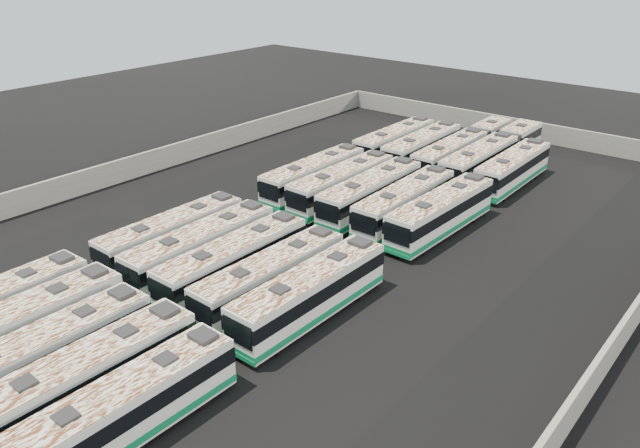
{
  "coord_description": "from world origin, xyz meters",
  "views": [
    {
      "loc": [
        27.71,
        -32.54,
        21.05
      ],
      "look_at": [
        0.69,
        0.25,
        1.6
      ],
      "focal_mm": 35.0,
      "sensor_mm": 36.0,
      "label": 1
    }
  ],
  "objects_px": {
    "bus_front_left": "(17,331)",
    "bus_front_far_right": "(123,411)",
    "bus_midfront_center": "(234,261)",
    "bus_back_far_right": "(513,169)",
    "bus_midback_right": "(405,203)",
    "bus_back_far_left": "(395,142)",
    "bus_midback_center": "(371,193)",
    "bus_midfront_left": "(202,247)",
    "bus_midback_far_right": "(441,213)",
    "bus_front_center": "(44,356)",
    "bus_midfront_far_left": "(173,235)",
    "bus_midfront_right": "(271,278)",
    "bus_midfront_far_right": "(310,293)",
    "bus_midback_left": "(342,184)",
    "bus_midback_far_left": "(314,176)",
    "bus_back_left": "(422,148)",
    "bus_back_center": "(464,148)",
    "bus_back_right": "(493,154)",
    "bus_front_right": "(83,380)"
  },
  "relations": [
    {
      "from": "bus_midback_left",
      "to": "bus_midback_right",
      "type": "relative_size",
      "value": 1.0
    },
    {
      "from": "bus_midfront_center",
      "to": "bus_back_far_right",
      "type": "height_order",
      "value": "bus_midfront_center"
    },
    {
      "from": "bus_midfront_right",
      "to": "bus_back_far_left",
      "type": "height_order",
      "value": "bus_back_far_left"
    },
    {
      "from": "bus_midback_center",
      "to": "bus_back_far_right",
      "type": "xyz_separation_m",
      "value": [
        6.58,
        13.42,
        -0.05
      ]
    },
    {
      "from": "bus_midback_far_left",
      "to": "bus_back_right",
      "type": "bearing_deg",
      "value": 58.98
    },
    {
      "from": "bus_midfront_left",
      "to": "bus_midback_center",
      "type": "height_order",
      "value": "bus_midback_center"
    },
    {
      "from": "bus_midfront_center",
      "to": "bus_midback_far_left",
      "type": "height_order",
      "value": "bus_midback_far_left"
    },
    {
      "from": "bus_front_center",
      "to": "bus_back_center",
      "type": "relative_size",
      "value": 0.65
    },
    {
      "from": "bus_front_far_right",
      "to": "bus_midfront_far_left",
      "type": "height_order",
      "value": "bus_midfront_far_left"
    },
    {
      "from": "bus_front_right",
      "to": "bus_back_left",
      "type": "distance_m",
      "value": 42.65
    },
    {
      "from": "bus_midfront_left",
      "to": "bus_back_right",
      "type": "xyz_separation_m",
      "value": [
        6.4,
        32.1,
        -0.01
      ]
    },
    {
      "from": "bus_front_center",
      "to": "bus_midback_far_right",
      "type": "distance_m",
      "value": 29.71
    },
    {
      "from": "bus_midfront_far_right",
      "to": "bus_back_far_left",
      "type": "bearing_deg",
      "value": 114.41
    },
    {
      "from": "bus_midback_left",
      "to": "bus_back_far_right",
      "type": "relative_size",
      "value": 1.02
    },
    {
      "from": "bus_midfront_right",
      "to": "bus_back_center",
      "type": "distance_m",
      "value": 32.15
    },
    {
      "from": "bus_midfront_far_left",
      "to": "bus_midfront_center",
      "type": "xyz_separation_m",
      "value": [
        6.39,
        -0.0,
        0.03
      ]
    },
    {
      "from": "bus_midfront_far_right",
      "to": "bus_back_far_right",
      "type": "bearing_deg",
      "value": 90.21
    },
    {
      "from": "bus_front_center",
      "to": "bus_midback_left",
      "type": "xyz_separation_m",
      "value": [
        -3.18,
        29.04,
        0.03
      ]
    },
    {
      "from": "bus_midfront_far_right",
      "to": "bus_back_right",
      "type": "xyz_separation_m",
      "value": [
        -3.31,
        31.96,
        0.0
      ]
    },
    {
      "from": "bus_midfront_center",
      "to": "bus_front_center",
      "type": "bearing_deg",
      "value": -90.16
    },
    {
      "from": "bus_front_far_right",
      "to": "bus_midfront_right",
      "type": "distance_m",
      "value": 13.49
    },
    {
      "from": "bus_midfront_left",
      "to": "bus_midback_right",
      "type": "relative_size",
      "value": 1.0
    },
    {
      "from": "bus_front_left",
      "to": "bus_back_right",
      "type": "bearing_deg",
      "value": 81.73
    },
    {
      "from": "bus_midfront_center",
      "to": "bus_midback_right",
      "type": "relative_size",
      "value": 0.99
    },
    {
      "from": "bus_midfront_left",
      "to": "bus_midback_left",
      "type": "bearing_deg",
      "value": 89.04
    },
    {
      "from": "bus_midback_center",
      "to": "bus_back_far_left",
      "type": "height_order",
      "value": "bus_midback_center"
    },
    {
      "from": "bus_front_center",
      "to": "bus_midfront_left",
      "type": "bearing_deg",
      "value": 103.29
    },
    {
      "from": "bus_front_left",
      "to": "bus_back_far_left",
      "type": "distance_m",
      "value": 42.26
    },
    {
      "from": "bus_midfront_far_left",
      "to": "bus_midfront_right",
      "type": "xyz_separation_m",
      "value": [
        9.76,
        0.0,
        -0.01
      ]
    },
    {
      "from": "bus_midback_far_left",
      "to": "bus_back_center",
      "type": "xyz_separation_m",
      "value": [
        6.47,
        16.15,
        -0.05
      ]
    },
    {
      "from": "bus_midback_right",
      "to": "bus_midback_far_right",
      "type": "bearing_deg",
      "value": 0.19
    },
    {
      "from": "bus_back_right",
      "to": "bus_back_far_right",
      "type": "height_order",
      "value": "bus_back_right"
    },
    {
      "from": "bus_front_center",
      "to": "bus_midback_far_left",
      "type": "bearing_deg",
      "value": 102.16
    },
    {
      "from": "bus_front_far_right",
      "to": "bus_midback_right",
      "type": "relative_size",
      "value": 0.97
    },
    {
      "from": "bus_midfront_left",
      "to": "bus_midback_left",
      "type": "height_order",
      "value": "bus_midfront_left"
    },
    {
      "from": "bus_front_far_right",
      "to": "bus_midback_right",
      "type": "distance_m",
      "value": 28.88
    },
    {
      "from": "bus_back_left",
      "to": "bus_back_far_left",
      "type": "bearing_deg",
      "value": 178.95
    },
    {
      "from": "bus_midfront_far_right",
      "to": "bus_midback_far_left",
      "type": "relative_size",
      "value": 1.0
    },
    {
      "from": "bus_back_far_left",
      "to": "bus_back_right",
      "type": "bearing_deg",
      "value": 16.9
    },
    {
      "from": "bus_front_left",
      "to": "bus_midfront_center",
      "type": "height_order",
      "value": "bus_front_left"
    },
    {
      "from": "bus_midback_center",
      "to": "bus_back_right",
      "type": "height_order",
      "value": "bus_midback_center"
    },
    {
      "from": "bus_midfront_left",
      "to": "bus_midfront_far_right",
      "type": "relative_size",
      "value": 1.01
    },
    {
      "from": "bus_midfront_right",
      "to": "bus_midfront_far_right",
      "type": "bearing_deg",
      "value": 2.14
    },
    {
      "from": "bus_midback_far_left",
      "to": "bus_back_far_right",
      "type": "relative_size",
      "value": 1.01
    },
    {
      "from": "bus_front_far_right",
      "to": "bus_midback_center",
      "type": "relative_size",
      "value": 0.96
    },
    {
      "from": "bus_front_center",
      "to": "bus_midback_center",
      "type": "xyz_separation_m",
      "value": [
        -0.03,
        28.89,
        0.05
      ]
    },
    {
      "from": "bus_front_left",
      "to": "bus_front_far_right",
      "type": "relative_size",
      "value": 1.04
    },
    {
      "from": "bus_midfront_center",
      "to": "bus_midfront_left",
      "type": "bearing_deg",
      "value": -179.18
    },
    {
      "from": "bus_front_center",
      "to": "bus_midfront_far_left",
      "type": "bearing_deg",
      "value": 115.54
    },
    {
      "from": "bus_midback_center",
      "to": "bus_back_center",
      "type": "xyz_separation_m",
      "value": [
        0.07,
        16.38,
        -0.08
      ]
    }
  ]
}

